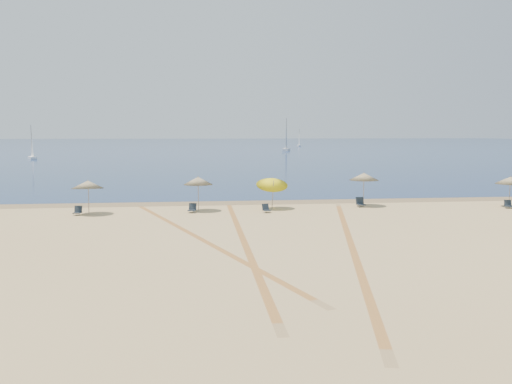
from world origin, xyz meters
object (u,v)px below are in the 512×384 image
Objects in this scene: chair_1 at (78,211)px; chair_5 at (508,205)px; umbrella_4 at (364,177)px; sailboat_0 at (286,141)px; chair_3 at (266,209)px; chair_4 at (360,203)px; umbrella_3 at (272,182)px; chair_2 at (192,208)px; sailboat_1 at (299,141)px; umbrella_1 at (88,185)px; umbrella_5 at (510,180)px; umbrella_2 at (198,181)px; sailboat_2 at (32,149)px.

chair_1 is 31.31m from chair_5.
umbrella_4 is 0.27× the size of sailboat_0.
chair_3 is 0.96× the size of chair_4.
umbrella_3 is 6.21m from chair_2.
sailboat_0 is at bearing -99.98° from sailboat_1.
umbrella_3 is at bearing 4.24° from umbrella_1.
umbrella_5 is 118.98m from sailboat_0.
chair_2 is at bearing -86.53° from sailboat_0.
umbrella_1 is 3.37× the size of chair_3.
umbrella_4 is (12.66, 1.12, 0.08)m from umbrella_2.
chair_2 is at bearing -164.53° from chair_5.
umbrella_5 reaches higher than chair_3.
umbrella_4 is at bearing -81.65° from sailboat_2.
chair_2 reaches higher than chair_1.
umbrella_3 is 3.78× the size of chair_3.
umbrella_1 is 30.69m from chair_5.
umbrella_3 reaches higher than chair_3.
chair_1 is at bearing -90.03° from sailboat_0.
umbrella_2 is at bearing -176.68° from umbrella_3.
sailboat_2 is (-33.74, 78.11, 1.86)m from chair_2.
umbrella_3 reaches higher than chair_4.
chair_3 is (-7.89, -2.40, -2.00)m from umbrella_4.
chair_2 reaches higher than chair_3.
umbrella_5 is at bearing 5.95° from chair_1.
chair_2 is at bearing -177.56° from chair_4.
chair_2 is at bearing 155.43° from chair_3.
umbrella_3 is 2.47m from chair_3.
chair_1 is at bearing -179.28° from chair_4.
umbrella_3 is at bearing -83.91° from sailboat_0.
umbrella_1 is at bearing -94.38° from sailboat_2.
umbrella_4 is 1.10× the size of umbrella_5.
sailboat_0 is 73.64m from sailboat_2.
umbrella_5 is (18.11, -0.98, -0.01)m from umbrella_3.
umbrella_1 reaches higher than chair_3.
umbrella_2 is 3.53× the size of chair_5.
umbrella_2 is at bearing 69.81° from chair_2.
sailboat_2 reaches higher than umbrella_1.
umbrella_1 is at bearing 27.05° from chair_1.
umbrella_3 reaches higher than umbrella_2.
chair_2 is (-5.87, -1.01, -1.76)m from umbrella_3.
chair_2 is at bearing 7.12° from chair_1.
chair_5 is (-0.49, -0.65, -1.76)m from umbrella_5.
umbrella_2 is 12.45m from chair_4.
sailboat_0 reaches higher than chair_1.
chair_5 is (23.05, -1.31, -1.92)m from umbrella_2.
chair_4 is at bearing -173.50° from chair_5.
umbrella_3 is 17.79m from chair_5.
chair_5 is at bearing -77.18° from sailboat_2.
sailboat_0 is (21.66, 117.94, 0.89)m from umbrella_3.
umbrella_4 is at bearing 170.70° from umbrella_5.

